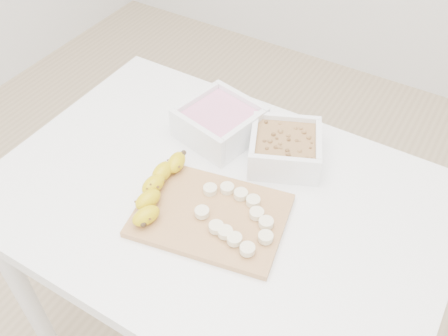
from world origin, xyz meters
The scene contains 6 objects.
table centered at (0.00, 0.00, 0.65)m, with size 1.00×0.70×0.75m.
bowl_yogurt centered at (-0.10, 0.18, 0.79)m, with size 0.20×0.20×0.08m.
bowl_granola centered at (0.08, 0.18, 0.79)m, with size 0.21×0.21×0.07m.
cutting_board centered at (0.02, -0.06, 0.76)m, with size 0.31×0.22×0.01m, color #B28350.
banana centered at (-0.10, -0.07, 0.78)m, with size 0.06×0.21×0.04m, color #C7AC0A, non-canonical shape.
banana_slices centered at (0.08, -0.05, 0.77)m, with size 0.19×0.15×0.02m.
Camera 1 is at (0.39, -0.62, 1.57)m, focal length 40.00 mm.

